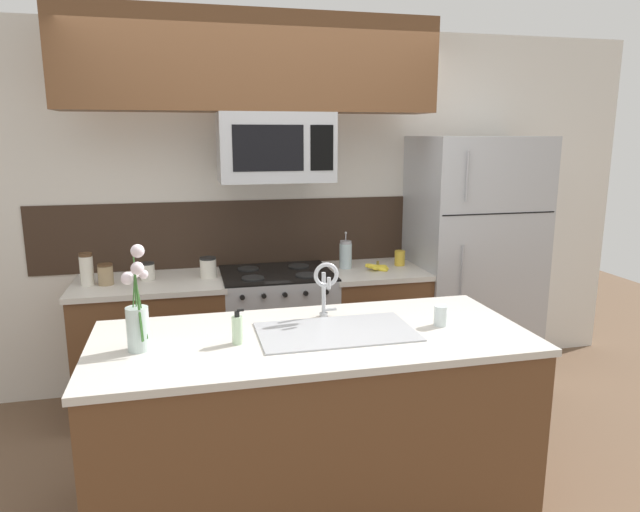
# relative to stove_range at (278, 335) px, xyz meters

# --- Properties ---
(ground_plane) EXTENTS (10.00, 10.00, 0.00)m
(ground_plane) POSITION_rel_stove_range_xyz_m (-0.00, -0.90, -0.46)
(ground_plane) COLOR brown
(rear_partition) EXTENTS (5.20, 0.10, 2.60)m
(rear_partition) POSITION_rel_stove_range_xyz_m (0.30, 0.38, 0.84)
(rear_partition) COLOR silver
(rear_partition) RESTS_ON ground
(splash_band) EXTENTS (3.32, 0.01, 0.48)m
(splash_band) POSITION_rel_stove_range_xyz_m (-0.00, 0.32, 0.69)
(splash_band) COLOR #332319
(splash_band) RESTS_ON rear_partition
(back_counter_left) EXTENTS (0.98, 0.65, 0.91)m
(back_counter_left) POSITION_rel_stove_range_xyz_m (-0.85, 0.00, -0.01)
(back_counter_left) COLOR brown
(back_counter_left) RESTS_ON ground
(back_counter_right) EXTENTS (0.70, 0.65, 0.91)m
(back_counter_right) POSITION_rel_stove_range_xyz_m (0.71, 0.00, -0.01)
(back_counter_right) COLOR brown
(back_counter_right) RESTS_ON ground
(stove_range) EXTENTS (0.76, 0.64, 0.93)m
(stove_range) POSITION_rel_stove_range_xyz_m (0.00, 0.00, 0.00)
(stove_range) COLOR #A8AAAF
(stove_range) RESTS_ON ground
(microwave) EXTENTS (0.74, 0.40, 0.45)m
(microwave) POSITION_rel_stove_range_xyz_m (0.00, -0.02, 1.31)
(microwave) COLOR #A8AAAF
(upper_cabinet_band) EXTENTS (2.37, 0.34, 0.60)m
(upper_cabinet_band) POSITION_rel_stove_range_xyz_m (-0.14, -0.05, 1.84)
(upper_cabinet_band) COLOR brown
(refrigerator) EXTENTS (0.88, 0.74, 1.85)m
(refrigerator) POSITION_rel_stove_range_xyz_m (1.49, 0.02, 0.46)
(refrigerator) COLOR #A8AAAF
(refrigerator) RESTS_ON ground
(storage_jar_tall) EXTENTS (0.08, 0.08, 0.21)m
(storage_jar_tall) POSITION_rel_stove_range_xyz_m (-1.23, -0.02, 0.55)
(storage_jar_tall) COLOR silver
(storage_jar_tall) RESTS_ON back_counter_left
(storage_jar_medium) EXTENTS (0.10, 0.10, 0.14)m
(storage_jar_medium) POSITION_rel_stove_range_xyz_m (-1.12, -0.03, 0.52)
(storage_jar_medium) COLOR #997F5B
(storage_jar_medium) RESTS_ON back_counter_left
(storage_jar_short) EXTENTS (0.09, 0.09, 0.12)m
(storage_jar_short) POSITION_rel_stove_range_xyz_m (-0.86, 0.04, 0.51)
(storage_jar_short) COLOR silver
(storage_jar_short) RESTS_ON back_counter_left
(storage_jar_squat) EXTENTS (0.11, 0.11, 0.14)m
(storage_jar_squat) POSITION_rel_stove_range_xyz_m (-0.47, 0.01, 0.52)
(storage_jar_squat) COLOR silver
(storage_jar_squat) RESTS_ON back_counter_left
(banana_bunch) EXTENTS (0.19, 0.13, 0.08)m
(banana_bunch) POSITION_rel_stove_range_xyz_m (0.72, -0.06, 0.47)
(banana_bunch) COLOR yellow
(banana_bunch) RESTS_ON back_counter_right
(french_press) EXTENTS (0.09, 0.09, 0.27)m
(french_press) POSITION_rel_stove_range_xyz_m (0.51, 0.06, 0.55)
(french_press) COLOR silver
(french_press) RESTS_ON back_counter_right
(coffee_tin) EXTENTS (0.08, 0.08, 0.11)m
(coffee_tin) POSITION_rel_stove_range_xyz_m (0.93, 0.05, 0.50)
(coffee_tin) COLOR gold
(coffee_tin) RESTS_ON back_counter_right
(island_counter) EXTENTS (2.10, 0.91, 0.91)m
(island_counter) POSITION_rel_stove_range_xyz_m (-0.03, -1.25, -0.01)
(island_counter) COLOR brown
(island_counter) RESTS_ON ground
(kitchen_sink) EXTENTS (0.76, 0.44, 0.16)m
(kitchen_sink) POSITION_rel_stove_range_xyz_m (0.09, -1.25, 0.38)
(kitchen_sink) COLOR #ADAFB5
(kitchen_sink) RESTS_ON island_counter
(sink_faucet) EXTENTS (0.14, 0.14, 0.31)m
(sink_faucet) POSITION_rel_stove_range_xyz_m (0.09, -1.03, 0.65)
(sink_faucet) COLOR #B7BABF
(sink_faucet) RESTS_ON island_counter
(dish_soap_bottle) EXTENTS (0.06, 0.05, 0.16)m
(dish_soap_bottle) POSITION_rel_stove_range_xyz_m (-0.39, -1.29, 0.52)
(dish_soap_bottle) COLOR beige
(dish_soap_bottle) RESTS_ON island_counter
(drinking_glass) EXTENTS (0.07, 0.07, 0.10)m
(drinking_glass) POSITION_rel_stove_range_xyz_m (0.63, -1.27, 0.50)
(drinking_glass) COLOR silver
(drinking_glass) RESTS_ON island_counter
(flower_vase) EXTENTS (0.12, 0.15, 0.49)m
(flower_vase) POSITION_rel_stove_range_xyz_m (-0.83, -1.28, 0.60)
(flower_vase) COLOR silver
(flower_vase) RESTS_ON island_counter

